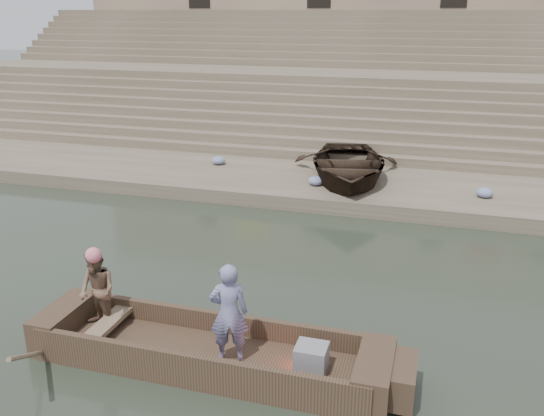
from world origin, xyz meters
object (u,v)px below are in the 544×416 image
at_px(standing_man, 229,313).
at_px(rowing_man, 97,291).
at_px(television, 311,358).
at_px(main_rowboat, 208,358).
at_px(beached_rowboat, 347,164).

relative_size(standing_man, rowing_man, 1.14).
height_order(standing_man, rowing_man, standing_man).
bearing_deg(rowing_man, television, 22.53).
distance_m(main_rowboat, standing_man, 0.98).
distance_m(main_rowboat, beached_rowboat, 9.41).
bearing_deg(rowing_man, main_rowboat, 20.60).
distance_m(standing_man, rowing_man, 2.37).
bearing_deg(beached_rowboat, television, -94.66).
bearing_deg(television, main_rowboat, 180.00).
bearing_deg(standing_man, beached_rowboat, -110.83).
xyz_separation_m(television, beached_rowboat, (-1.04, 9.36, 0.46)).
distance_m(main_rowboat, television, 1.65).
bearing_deg(beached_rowboat, standing_man, -102.09).
xyz_separation_m(main_rowboat, rowing_man, (-1.95, 0.15, 0.79)).
bearing_deg(standing_man, rowing_man, -25.22).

